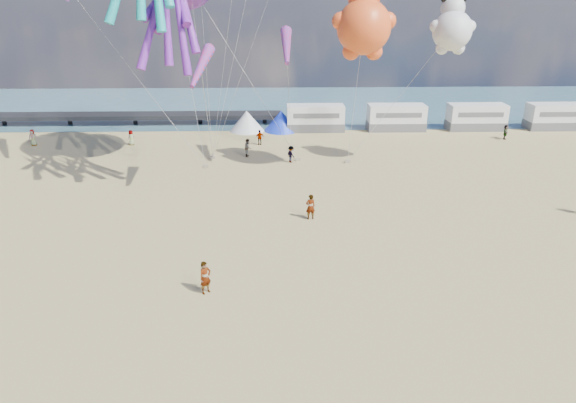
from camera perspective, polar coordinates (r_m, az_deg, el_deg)
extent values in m
plane|color=tan|center=(24.15, -4.16, -16.02)|extent=(120.00, 120.00, 0.00)
plane|color=#3C6474|center=(75.49, -2.49, 10.65)|extent=(120.00, 120.00, 0.00)
cube|color=black|center=(70.80, -26.19, 8.48)|extent=(60.00, 3.00, 0.50)
cube|color=silver|center=(60.70, 3.06, 9.26)|extent=(6.60, 2.50, 3.00)
cube|color=silver|center=(62.18, 11.93, 9.13)|extent=(6.60, 2.50, 3.00)
cube|color=silver|center=(65.03, 20.20, 8.81)|extent=(6.60, 2.50, 3.00)
cube|color=silver|center=(69.08, 27.62, 8.38)|extent=(6.60, 2.50, 3.00)
cone|color=white|center=(60.65, -4.60, 8.92)|extent=(4.00, 4.00, 2.40)
cone|color=#1933CC|center=(60.58, -0.77, 8.97)|extent=(4.00, 4.00, 2.40)
imported|color=tan|center=(27.84, -9.17, -8.34)|extent=(0.80, 0.78, 1.85)
imported|color=#7F6659|center=(60.79, -26.49, 6.38)|extent=(0.68, 0.49, 1.73)
imported|color=#7F6659|center=(50.83, -4.46, 5.98)|extent=(0.63, 0.91, 1.77)
imported|color=#7F6659|center=(48.87, 0.32, 5.27)|extent=(0.92, 0.97, 1.58)
imported|color=#7F6659|center=(54.80, -3.15, 7.12)|extent=(1.17, 0.87, 1.62)
imported|color=#7F6659|center=(61.81, 23.02, 7.10)|extent=(0.67, 1.01, 1.59)
imported|color=#7F6659|center=(36.25, 2.51, -0.59)|extent=(1.82, 0.94, 1.88)
imported|color=#7F6659|center=(57.16, -17.02, 6.80)|extent=(0.68, 0.69, 1.60)
cube|color=gray|center=(48.07, -9.16, 3.85)|extent=(0.50, 0.35, 0.22)
cube|color=gray|center=(49.48, 1.13, 4.66)|extent=(0.50, 0.35, 0.22)
cube|color=gray|center=(49.20, 6.62, 4.41)|extent=(0.50, 0.35, 0.22)
cube|color=gray|center=(52.78, 0.40, 5.78)|extent=(0.50, 0.35, 0.22)
cube|color=gray|center=(50.69, -8.37, 4.85)|extent=(0.50, 0.35, 0.22)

